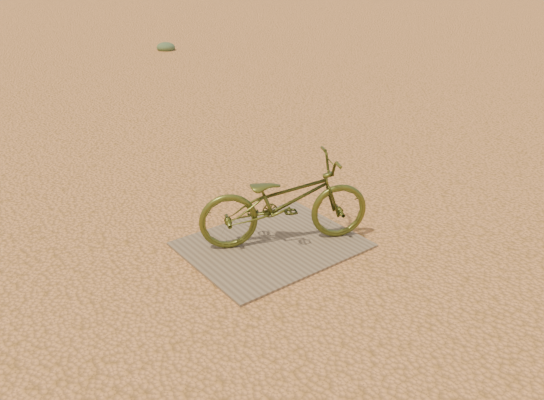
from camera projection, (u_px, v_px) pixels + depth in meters
ground at (305, 243)px, 4.55m from camera, size 120.00×120.00×0.00m
plywood_board at (272, 245)px, 4.51m from camera, size 1.41×1.12×0.02m
bicycle at (285, 201)px, 4.39m from camera, size 1.51×1.06×0.76m
kale_b at (166, 50)px, 13.94m from camera, size 0.48×0.48×0.26m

